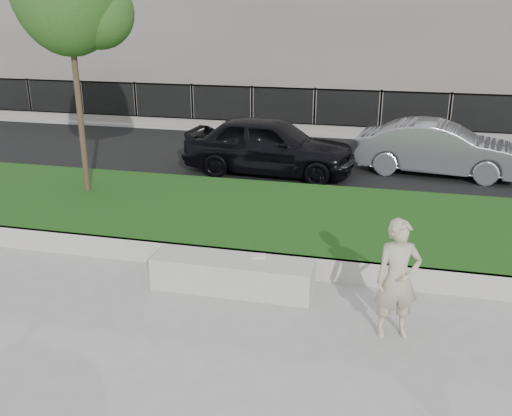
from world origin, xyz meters
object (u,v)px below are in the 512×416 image
(car_dark, at_px, (270,145))
(man, at_px, (397,280))
(stone_bench, at_px, (232,275))
(book, at_px, (258,256))
(car_silver, at_px, (439,148))

(car_dark, bearing_deg, man, -151.67)
(stone_bench, distance_m, car_dark, 6.53)
(book, relative_size, car_silver, 0.05)
(book, distance_m, car_silver, 7.88)
(book, bearing_deg, stone_bench, -168.71)
(man, xyz_separation_m, car_dark, (-3.30, 7.21, -0.04))
(stone_bench, bearing_deg, book, 27.62)
(book, distance_m, car_dark, 6.38)
(man, distance_m, book, 2.33)
(man, distance_m, car_dark, 7.92)
(man, bearing_deg, car_silver, 64.75)
(car_dark, xyz_separation_m, car_silver, (4.30, 0.98, -0.07))
(car_dark, distance_m, car_silver, 4.41)
(stone_bench, height_order, car_dark, car_dark)
(man, distance_m, car_silver, 8.25)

